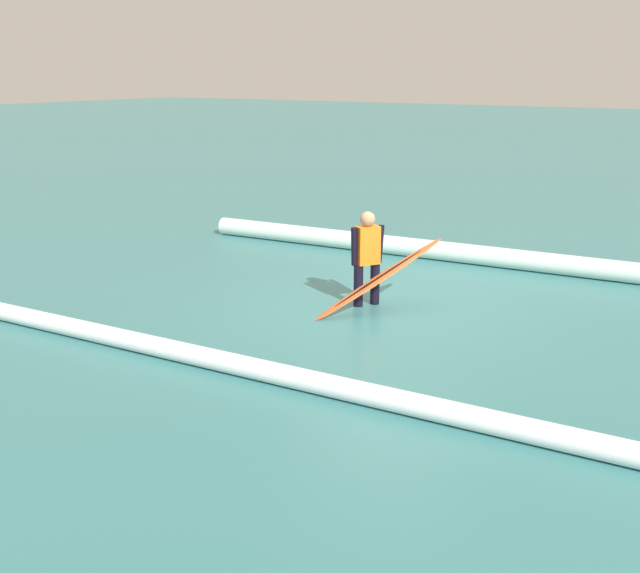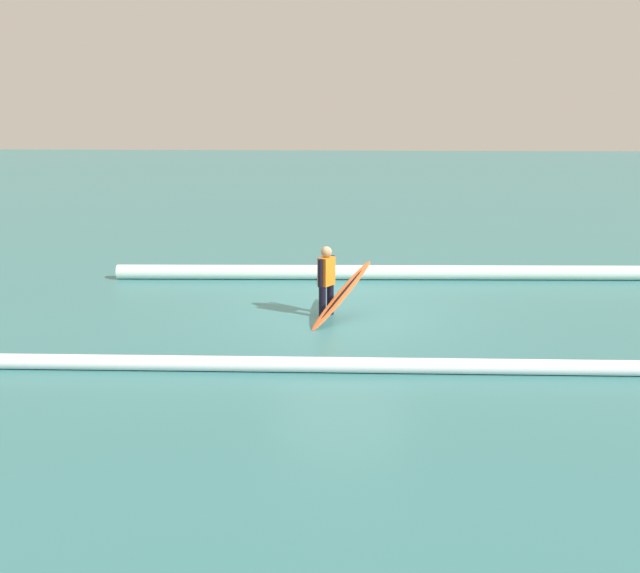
{
  "view_description": "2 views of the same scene",
  "coord_description": "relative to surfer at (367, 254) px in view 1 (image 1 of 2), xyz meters",
  "views": [
    {
      "loc": [
        -5.57,
        10.32,
        3.4
      ],
      "look_at": [
        -0.3,
        2.27,
        0.84
      ],
      "focal_mm": 46.26,
      "sensor_mm": 36.0,
      "label": 1
    },
    {
      "loc": [
        -0.54,
        14.43,
        3.95
      ],
      "look_at": [
        0.28,
        1.88,
        1.0
      ],
      "focal_mm": 41.89,
      "sensor_mm": 36.0,
      "label": 2
    }
  ],
  "objects": [
    {
      "name": "surfer",
      "position": [
        0.0,
        0.0,
        0.0
      ],
      "size": [
        0.35,
        0.51,
        1.4
      ],
      "rotation": [
        0.0,
        0.0,
        1.04
      ],
      "color": "black",
      "rests_on": "ground_plane"
    },
    {
      "name": "wave_crest_foreground",
      "position": [
        -2.68,
        -3.46,
        -0.6
      ],
      "size": [
        15.88,
        1.21,
        0.35
      ],
      "primitive_type": "cylinder",
      "rotation": [
        0.0,
        1.57,
        0.05
      ],
      "color": "white",
      "rests_on": "ground_plane"
    },
    {
      "name": "wave_crest_midground",
      "position": [
        -1.11,
        3.27,
        -0.66
      ],
      "size": [
        23.16,
        0.98,
        0.24
      ],
      "primitive_type": "cylinder",
      "rotation": [
        0.0,
        1.57,
        0.03
      ],
      "color": "white",
      "rests_on": "ground_plane"
    },
    {
      "name": "ground_plane",
      "position": [
        -0.27,
        -0.14,
        -0.78
      ],
      "size": [
        129.48,
        129.48,
        0.0
      ],
      "primitive_type": "plane",
      "color": "teal"
    },
    {
      "name": "surfboard",
      "position": [
        -0.32,
        0.19,
        -0.29
      ],
      "size": [
        1.27,
        1.9,
        1.02
      ],
      "color": "#E55926",
      "rests_on": "ground_plane"
    }
  ]
}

